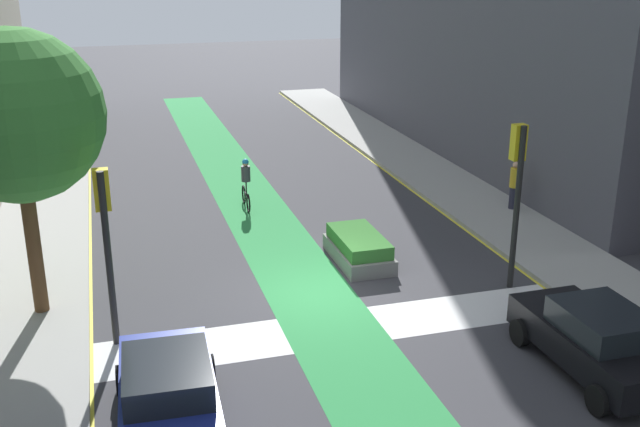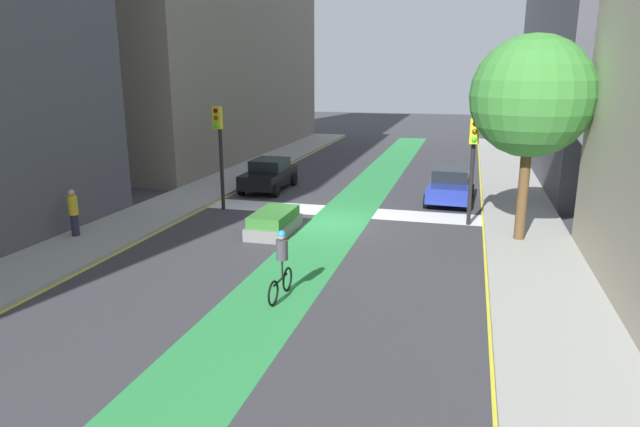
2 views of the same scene
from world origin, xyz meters
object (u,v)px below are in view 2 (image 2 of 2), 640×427
at_px(traffic_signal_near_left, 473,151).
at_px(car_black_right_near, 269,174).
at_px(street_tree_near, 532,97).
at_px(median_planter, 274,222).
at_px(pedestrian_sidewalk_right_a, 74,212).
at_px(traffic_signal_near_right, 219,138).
at_px(car_blue_left_near, 450,185).
at_px(cyclist_in_lane, 281,263).

xyz_separation_m(traffic_signal_near_left, car_black_right_near, (9.97, -4.35, -2.15)).
relative_size(street_tree_near, median_planter, 2.51).
bearing_deg(median_planter, pedestrian_sidewalk_right_a, 21.91).
distance_m(traffic_signal_near_left, street_tree_near, 3.36).
distance_m(traffic_signal_near_left, car_black_right_near, 11.09).
bearing_deg(pedestrian_sidewalk_right_a, traffic_signal_near_right, -120.90).
bearing_deg(car_black_right_near, traffic_signal_near_left, 156.41).
height_order(car_blue_left_near, pedestrian_sidewalk_right_a, pedestrian_sidewalk_right_a).
xyz_separation_m(car_black_right_near, pedestrian_sidewalk_right_a, (3.77, 10.01, 0.22)).
height_order(traffic_signal_near_left, car_blue_left_near, traffic_signal_near_left).
bearing_deg(car_blue_left_near, car_black_right_near, -2.73).
bearing_deg(car_black_right_near, cyclist_in_lane, 111.51).
distance_m(car_blue_left_near, median_planter, 9.29).
relative_size(traffic_signal_near_left, street_tree_near, 0.60).
relative_size(car_black_right_near, pedestrian_sidewalk_right_a, 2.47).
xyz_separation_m(traffic_signal_near_left, median_planter, (7.09, 2.98, -2.55)).
bearing_deg(traffic_signal_near_left, street_tree_near, 132.76).
relative_size(traffic_signal_near_left, cyclist_in_lane, 2.26).
relative_size(traffic_signal_near_right, median_planter, 1.62).
bearing_deg(median_planter, car_black_right_near, -68.54).
height_order(traffic_signal_near_right, median_planter, traffic_signal_near_right).
bearing_deg(cyclist_in_lane, car_black_right_near, -68.49).
bearing_deg(street_tree_near, cyclist_in_lane, 46.04).
bearing_deg(street_tree_near, car_blue_left_near, -65.68).
bearing_deg(street_tree_near, car_black_right_near, -28.06).
height_order(traffic_signal_near_right, car_black_right_near, traffic_signal_near_right).
xyz_separation_m(car_blue_left_near, cyclist_in_lane, (3.94, 12.63, 0.17)).
height_order(cyclist_in_lane, pedestrian_sidewalk_right_a, cyclist_in_lane).
distance_m(car_black_right_near, median_planter, 7.89).
relative_size(car_blue_left_near, cyclist_in_lane, 2.31).
height_order(car_blue_left_near, cyclist_in_lane, cyclist_in_lane).
relative_size(traffic_signal_near_right, cyclist_in_lane, 2.43).
xyz_separation_m(traffic_signal_near_right, pedestrian_sidewalk_right_a, (3.26, 5.44, -2.13)).
bearing_deg(pedestrian_sidewalk_right_a, cyclist_in_lane, 161.11).
height_order(cyclist_in_lane, median_planter, cyclist_in_lane).
bearing_deg(car_blue_left_near, pedestrian_sidewalk_right_a, 36.65).
height_order(car_blue_left_near, median_planter, car_blue_left_near).
xyz_separation_m(traffic_signal_near_right, street_tree_near, (-12.23, 1.68, 1.95)).
xyz_separation_m(traffic_signal_near_right, car_black_right_near, (-0.52, -4.56, -2.35)).
xyz_separation_m(traffic_signal_near_left, street_tree_near, (-1.75, 1.89, 2.15)).
distance_m(car_black_right_near, car_blue_left_near, 9.10).
relative_size(traffic_signal_near_left, median_planter, 1.51).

